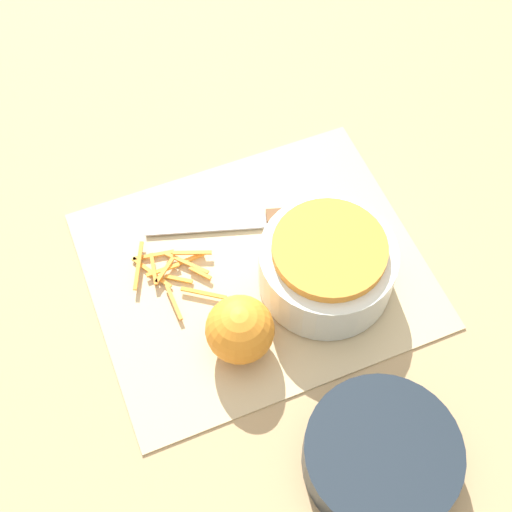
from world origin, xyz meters
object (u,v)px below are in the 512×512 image
(bowl_speckled, at_px, (327,264))
(knife, at_px, (280,218))
(bowl_dark, at_px, (381,456))
(orange_left, at_px, (240,330))

(bowl_speckled, xyz_separation_m, knife, (0.02, -0.11, -0.04))
(bowl_speckled, height_order, knife, bowl_speckled)
(knife, bearing_deg, bowl_dark, 103.35)
(knife, height_order, orange_left, orange_left)
(orange_left, bearing_deg, knife, -128.01)
(bowl_dark, bearing_deg, knife, -94.14)
(bowl_speckled, distance_m, knife, 0.11)
(bowl_speckled, bearing_deg, orange_left, 17.56)
(bowl_dark, height_order, orange_left, orange_left)
(knife, distance_m, orange_left, 0.19)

